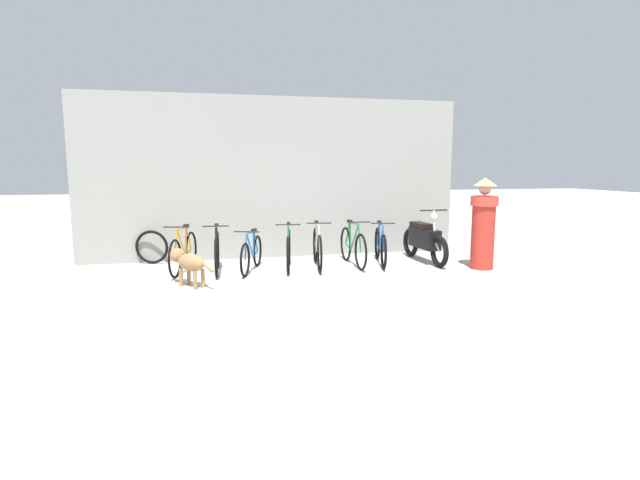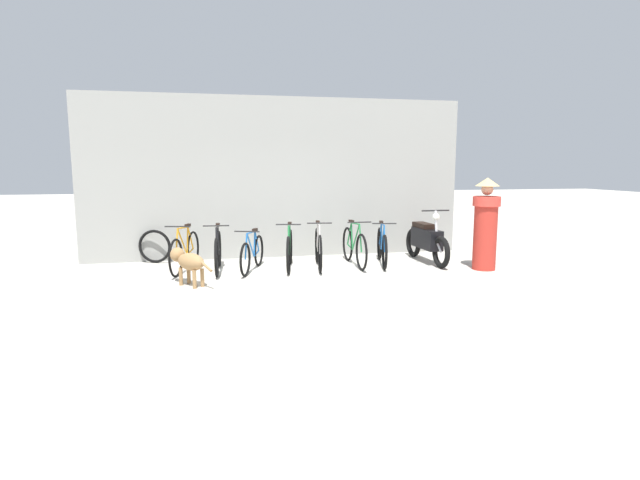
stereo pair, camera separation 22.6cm
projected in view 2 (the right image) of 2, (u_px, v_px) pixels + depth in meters
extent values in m
plane|color=#B7B2A5|center=(304.00, 290.00, 7.89)|extent=(60.00, 60.00, 0.00)
cube|color=gray|center=(278.00, 178.00, 10.64)|extent=(8.09, 0.20, 3.39)
torus|color=black|center=(176.00, 258.00, 8.79)|extent=(0.22, 0.68, 0.69)
torus|color=black|center=(193.00, 249.00, 9.78)|extent=(0.22, 0.68, 0.69)
cylinder|color=orange|center=(183.00, 242.00, 9.14)|extent=(0.15, 0.49, 0.57)
cylinder|color=orange|center=(187.00, 241.00, 9.42)|extent=(0.06, 0.13, 0.52)
cylinder|color=orange|center=(183.00, 228.00, 9.15)|extent=(0.18, 0.57, 0.06)
cylinder|color=orange|center=(190.00, 252.00, 9.59)|extent=(0.12, 0.37, 0.08)
cylinder|color=orange|center=(191.00, 238.00, 9.61)|extent=(0.10, 0.30, 0.48)
cylinder|color=orange|center=(177.00, 243.00, 8.82)|extent=(0.07, 0.18, 0.51)
cube|color=black|center=(188.00, 225.00, 9.43)|extent=(0.11, 0.19, 0.05)
cylinder|color=black|center=(177.00, 227.00, 8.85)|extent=(0.45, 0.14, 0.02)
torus|color=black|center=(217.00, 258.00, 8.79)|extent=(0.08, 0.70, 0.70)
torus|color=black|center=(219.00, 249.00, 9.73)|extent=(0.08, 0.70, 0.70)
cylinder|color=black|center=(217.00, 242.00, 9.12)|extent=(0.06, 0.48, 0.58)
cylinder|color=black|center=(218.00, 240.00, 9.39)|extent=(0.04, 0.13, 0.53)
cylinder|color=black|center=(217.00, 227.00, 9.13)|extent=(0.06, 0.56, 0.06)
cylinder|color=black|center=(219.00, 252.00, 9.56)|extent=(0.05, 0.37, 0.08)
cylinder|color=black|center=(219.00, 238.00, 9.57)|extent=(0.05, 0.29, 0.49)
cylinder|color=black|center=(216.00, 243.00, 8.82)|extent=(0.04, 0.17, 0.52)
cube|color=black|center=(218.00, 225.00, 9.40)|extent=(0.08, 0.18, 0.05)
cylinder|color=black|center=(216.00, 226.00, 8.85)|extent=(0.46, 0.05, 0.02)
torus|color=black|center=(245.00, 260.00, 8.84)|extent=(0.24, 0.59, 0.61)
torus|color=black|center=(259.00, 251.00, 9.79)|extent=(0.24, 0.59, 0.61)
cylinder|color=#1959A5|center=(251.00, 245.00, 9.18)|extent=(0.18, 0.46, 0.51)
cylinder|color=#1959A5|center=(254.00, 244.00, 9.45)|extent=(0.07, 0.13, 0.47)
cylinder|color=#1959A5|center=(251.00, 233.00, 9.19)|extent=(0.21, 0.53, 0.06)
cylinder|color=#1959A5|center=(256.00, 253.00, 9.61)|extent=(0.15, 0.35, 0.07)
cylinder|color=#1959A5|center=(257.00, 241.00, 9.63)|extent=(0.12, 0.28, 0.43)
cylinder|color=#1959A5|center=(246.00, 247.00, 8.88)|extent=(0.08, 0.17, 0.45)
cube|color=black|center=(255.00, 230.00, 9.46)|extent=(0.13, 0.19, 0.05)
cylinder|color=black|center=(247.00, 232.00, 8.91)|extent=(0.44, 0.17, 0.02)
torus|color=black|center=(288.00, 255.00, 9.05)|extent=(0.18, 0.69, 0.70)
torus|color=black|center=(290.00, 247.00, 10.00)|extent=(0.18, 0.69, 0.70)
cylinder|color=#1E7238|center=(289.00, 240.00, 9.38)|extent=(0.12, 0.48, 0.57)
cylinder|color=#1E7238|center=(290.00, 239.00, 9.66)|extent=(0.05, 0.13, 0.53)
cylinder|color=#1E7238|center=(289.00, 226.00, 9.39)|extent=(0.13, 0.55, 0.06)
cylinder|color=#1E7238|center=(290.00, 249.00, 9.83)|extent=(0.10, 0.36, 0.08)
cylinder|color=#1E7238|center=(290.00, 236.00, 9.84)|extent=(0.08, 0.29, 0.48)
cylinder|color=#1E7238|center=(288.00, 241.00, 9.08)|extent=(0.06, 0.17, 0.51)
cube|color=black|center=(290.00, 223.00, 9.67)|extent=(0.10, 0.19, 0.05)
cylinder|color=black|center=(288.00, 224.00, 9.11)|extent=(0.46, 0.11, 0.02)
torus|color=black|center=(320.00, 254.00, 9.12)|extent=(0.14, 0.71, 0.71)
torus|color=black|center=(317.00, 245.00, 10.12)|extent=(0.14, 0.71, 0.71)
cylinder|color=beige|center=(319.00, 239.00, 9.48)|extent=(0.10, 0.50, 0.58)
cylinder|color=beige|center=(318.00, 237.00, 9.76)|extent=(0.05, 0.13, 0.54)
cylinder|color=beige|center=(319.00, 224.00, 9.49)|extent=(0.11, 0.58, 0.06)
cylinder|color=beige|center=(317.00, 248.00, 9.94)|extent=(0.08, 0.38, 0.08)
cylinder|color=beige|center=(317.00, 235.00, 9.95)|extent=(0.07, 0.30, 0.49)
cylinder|color=beige|center=(320.00, 240.00, 9.16)|extent=(0.05, 0.18, 0.52)
cube|color=black|center=(318.00, 222.00, 9.77)|extent=(0.10, 0.19, 0.05)
cylinder|color=black|center=(320.00, 223.00, 9.19)|extent=(0.46, 0.09, 0.02)
torus|color=black|center=(361.00, 252.00, 9.34)|extent=(0.05, 0.70, 0.70)
torus|color=black|center=(348.00, 244.00, 10.33)|extent=(0.05, 0.70, 0.70)
cylinder|color=#1E7238|center=(356.00, 237.00, 9.69)|extent=(0.03, 0.51, 0.58)
cylinder|color=#1E7238|center=(352.00, 236.00, 9.97)|extent=(0.03, 0.13, 0.53)
cylinder|color=#1E7238|center=(355.00, 224.00, 9.70)|extent=(0.03, 0.59, 0.06)
cylinder|color=#1E7238|center=(350.00, 247.00, 10.14)|extent=(0.03, 0.39, 0.08)
cylinder|color=#1E7238|center=(349.00, 234.00, 10.16)|extent=(0.03, 0.30, 0.49)
cylinder|color=#1E7238|center=(360.00, 238.00, 9.38)|extent=(0.03, 0.18, 0.52)
cube|color=black|center=(351.00, 221.00, 9.98)|extent=(0.07, 0.18, 0.05)
cylinder|color=black|center=(360.00, 222.00, 9.41)|extent=(0.46, 0.03, 0.02)
torus|color=black|center=(385.00, 252.00, 9.41)|extent=(0.21, 0.67, 0.67)
torus|color=black|center=(380.00, 243.00, 10.48)|extent=(0.21, 0.67, 0.67)
cylinder|color=#1959A5|center=(383.00, 238.00, 9.79)|extent=(0.15, 0.52, 0.56)
cylinder|color=#1959A5|center=(381.00, 236.00, 10.10)|extent=(0.06, 0.14, 0.51)
cylinder|color=#1959A5|center=(383.00, 225.00, 9.81)|extent=(0.17, 0.61, 0.06)
cylinder|color=#1959A5|center=(380.00, 246.00, 10.28)|extent=(0.12, 0.40, 0.08)
cylinder|color=#1959A5|center=(380.00, 234.00, 10.30)|extent=(0.10, 0.32, 0.47)
cylinder|color=#1959A5|center=(384.00, 239.00, 9.46)|extent=(0.07, 0.19, 0.50)
cube|color=black|center=(381.00, 222.00, 10.11)|extent=(0.11, 0.19, 0.05)
cylinder|color=black|center=(384.00, 223.00, 9.50)|extent=(0.45, 0.13, 0.02)
torus|color=black|center=(441.00, 252.00, 9.56)|extent=(0.12, 0.63, 0.62)
torus|color=black|center=(413.00, 242.00, 10.78)|extent=(0.12, 0.63, 0.62)
cube|color=black|center=(427.00, 238.00, 10.14)|extent=(0.31, 0.94, 0.40)
cube|color=black|center=(423.00, 225.00, 10.27)|extent=(0.26, 0.60, 0.10)
cylinder|color=silver|center=(436.00, 226.00, 9.72)|extent=(0.05, 0.15, 0.61)
cylinder|color=silver|center=(439.00, 247.00, 9.64)|extent=(0.05, 0.22, 0.21)
cylinder|color=black|center=(436.00, 211.00, 9.72)|extent=(0.58, 0.05, 0.03)
sphere|color=silver|center=(436.00, 217.00, 9.70)|extent=(0.14, 0.14, 0.14)
ellipsoid|color=#997247|center=(191.00, 262.00, 8.13)|extent=(0.59, 0.63, 0.29)
cylinder|color=#997247|center=(181.00, 276.00, 8.21)|extent=(0.09, 0.09, 0.30)
cylinder|color=#997247|center=(189.00, 275.00, 8.33)|extent=(0.09, 0.09, 0.30)
cylinder|color=#997247|center=(194.00, 279.00, 7.99)|extent=(0.09, 0.09, 0.30)
cylinder|color=#997247|center=(202.00, 278.00, 8.11)|extent=(0.09, 0.09, 0.30)
sphere|color=#997247|center=(178.00, 255.00, 8.33)|extent=(0.34, 0.34, 0.24)
ellipsoid|color=#997247|center=(174.00, 255.00, 8.40)|extent=(0.16, 0.16, 0.09)
cylinder|color=#997247|center=(206.00, 266.00, 7.89)|extent=(0.20, 0.22, 0.15)
cylinder|color=#B72D23|center=(485.00, 233.00, 9.41)|extent=(0.56, 0.56, 1.39)
cylinder|color=#D63C32|center=(487.00, 201.00, 9.32)|extent=(0.66, 0.66, 0.18)
sphere|color=tan|center=(487.00, 189.00, 9.29)|extent=(0.29, 0.29, 0.22)
cone|color=tan|center=(488.00, 182.00, 9.27)|extent=(0.57, 0.57, 0.15)
torus|color=black|center=(155.00, 246.00, 10.08)|extent=(0.66, 0.26, 0.68)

